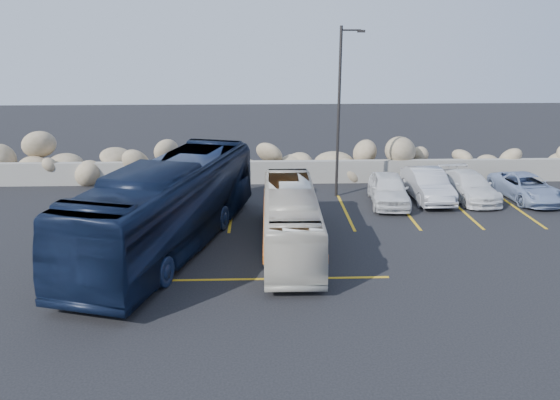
{
  "coord_description": "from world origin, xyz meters",
  "views": [
    {
      "loc": [
        -1.18,
        -16.06,
        7.75
      ],
      "look_at": [
        -0.46,
        4.0,
        1.53
      ],
      "focal_mm": 35.0,
      "sensor_mm": 36.0,
      "label": 1
    }
  ],
  "objects_px": {
    "car_a": "(388,189)",
    "car_b": "(427,184)",
    "lamppost": "(340,108)",
    "vintage_bus": "(291,220)",
    "car_c": "(469,186)",
    "car_d": "(526,187)",
    "tour_coach": "(169,206)"
  },
  "relations": [
    {
      "from": "car_a",
      "to": "car_b",
      "type": "xyz_separation_m",
      "value": [
        2.01,
        0.64,
        0.02
      ]
    },
    {
      "from": "lamppost",
      "to": "vintage_bus",
      "type": "height_order",
      "value": "lamppost"
    },
    {
      "from": "lamppost",
      "to": "car_c",
      "type": "relative_size",
      "value": 1.84
    },
    {
      "from": "lamppost",
      "to": "car_d",
      "type": "height_order",
      "value": "lamppost"
    },
    {
      "from": "tour_coach",
      "to": "car_d",
      "type": "xyz_separation_m",
      "value": [
        16.09,
        5.51,
        -1.03
      ]
    },
    {
      "from": "car_b",
      "to": "car_c",
      "type": "relative_size",
      "value": 1.01
    },
    {
      "from": "tour_coach",
      "to": "car_b",
      "type": "height_order",
      "value": "tour_coach"
    },
    {
      "from": "car_a",
      "to": "car_d",
      "type": "height_order",
      "value": "car_a"
    },
    {
      "from": "vintage_bus",
      "to": "car_d",
      "type": "xyz_separation_m",
      "value": [
        11.62,
        5.8,
        -0.53
      ]
    },
    {
      "from": "car_d",
      "to": "car_b",
      "type": "bearing_deg",
      "value": 172.2
    },
    {
      "from": "lamppost",
      "to": "car_a",
      "type": "height_order",
      "value": "lamppost"
    },
    {
      "from": "vintage_bus",
      "to": "car_c",
      "type": "xyz_separation_m",
      "value": [
        8.93,
        6.03,
        -0.5
      ]
    },
    {
      "from": "vintage_bus",
      "to": "tour_coach",
      "type": "height_order",
      "value": "tour_coach"
    },
    {
      "from": "lamppost",
      "to": "vintage_bus",
      "type": "xyz_separation_m",
      "value": [
        -2.66,
        -6.69,
        -3.16
      ]
    },
    {
      "from": "car_a",
      "to": "car_c",
      "type": "height_order",
      "value": "car_a"
    },
    {
      "from": "car_d",
      "to": "tour_coach",
      "type": "bearing_deg",
      "value": -166.26
    },
    {
      "from": "car_b",
      "to": "car_d",
      "type": "height_order",
      "value": "car_b"
    },
    {
      "from": "car_b",
      "to": "car_d",
      "type": "xyz_separation_m",
      "value": [
        4.74,
        -0.22,
        -0.12
      ]
    },
    {
      "from": "vintage_bus",
      "to": "car_b",
      "type": "distance_m",
      "value": 9.15
    },
    {
      "from": "car_b",
      "to": "vintage_bus",
      "type": "bearing_deg",
      "value": -139.96
    },
    {
      "from": "lamppost",
      "to": "car_b",
      "type": "bearing_deg",
      "value": -8.99
    },
    {
      "from": "tour_coach",
      "to": "car_a",
      "type": "bearing_deg",
      "value": 44.73
    },
    {
      "from": "car_d",
      "to": "vintage_bus",
      "type": "bearing_deg",
      "value": -158.62
    },
    {
      "from": "tour_coach",
      "to": "car_a",
      "type": "distance_m",
      "value": 10.67
    },
    {
      "from": "car_b",
      "to": "tour_coach",
      "type": "bearing_deg",
      "value": -154.38
    },
    {
      "from": "lamppost",
      "to": "tour_coach",
      "type": "height_order",
      "value": "lamppost"
    },
    {
      "from": "lamppost",
      "to": "car_b",
      "type": "relative_size",
      "value": 1.81
    },
    {
      "from": "car_a",
      "to": "vintage_bus",
      "type": "bearing_deg",
      "value": -126.73
    },
    {
      "from": "car_c",
      "to": "tour_coach",
      "type": "bearing_deg",
      "value": -160.92
    },
    {
      "from": "vintage_bus",
      "to": "car_b",
      "type": "height_order",
      "value": "vintage_bus"
    },
    {
      "from": "vintage_bus",
      "to": "car_b",
      "type": "xyz_separation_m",
      "value": [
        6.88,
        6.02,
        -0.41
      ]
    },
    {
      "from": "car_a",
      "to": "car_d",
      "type": "bearing_deg",
      "value": 8.99
    }
  ]
}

